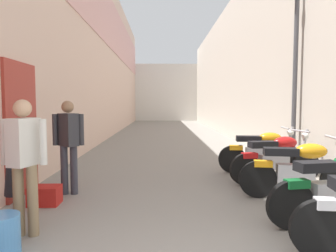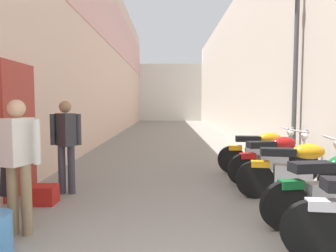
# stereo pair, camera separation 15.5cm
# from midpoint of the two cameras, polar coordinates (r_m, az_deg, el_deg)

# --- Properties ---
(ground_plane) EXTENTS (41.52, 41.52, 0.00)m
(ground_plane) POSITION_cam_midpoint_polar(r_m,az_deg,el_deg) (12.55, 1.36, -2.78)
(ground_plane) COLOR gray
(building_left) EXTENTS (0.45, 25.52, 7.20)m
(building_left) POSITION_cam_midpoint_polar(r_m,az_deg,el_deg) (14.80, -10.47, 12.34)
(building_left) COLOR beige
(building_left) RESTS_ON ground
(building_right) EXTENTS (0.45, 25.52, 6.21)m
(building_right) POSITION_cam_midpoint_polar(r_m,az_deg,el_deg) (14.89, 12.71, 10.19)
(building_right) COLOR beige
(building_right) RESTS_ON ground
(building_far_end) EXTENTS (8.46, 2.00, 5.01)m
(building_far_end) POSITION_cam_midpoint_polar(r_m,az_deg,el_deg) (28.23, 0.58, 6.19)
(building_far_end) COLOR silver
(building_far_end) RESTS_ON ground
(motorcycle_second) EXTENTS (1.84, 0.58, 1.04)m
(motorcycle_second) POSITION_cam_midpoint_polar(r_m,az_deg,el_deg) (4.37, 29.14, -9.89)
(motorcycle_second) COLOR black
(motorcycle_second) RESTS_ON ground
(motorcycle_third) EXTENTS (1.84, 0.58, 1.04)m
(motorcycle_third) POSITION_cam_midpoint_polar(r_m,az_deg,el_deg) (5.30, 23.50, -7.30)
(motorcycle_third) COLOR black
(motorcycle_third) RESTS_ON ground
(motorcycle_fourth) EXTENTS (1.83, 0.58, 1.04)m
(motorcycle_fourth) POSITION_cam_midpoint_polar(r_m,az_deg,el_deg) (6.18, 19.92, -5.60)
(motorcycle_fourth) COLOR black
(motorcycle_fourth) RESTS_ON ground
(motorcycle_fifth) EXTENTS (1.85, 0.58, 1.04)m
(motorcycle_fifth) POSITION_cam_midpoint_polar(r_m,az_deg,el_deg) (6.98, 17.51, -4.43)
(motorcycle_fifth) COLOR black
(motorcycle_fifth) RESTS_ON ground
(pedestrian_by_doorway) EXTENTS (0.52, 0.39, 1.57)m
(pedestrian_by_doorway) POSITION_cam_midpoint_polar(r_m,az_deg,el_deg) (3.90, -25.11, -5.17)
(pedestrian_by_doorway) COLOR #8C7251
(pedestrian_by_doorway) RESTS_ON ground
(pedestrian_mid_alley) EXTENTS (0.52, 0.38, 1.57)m
(pedestrian_mid_alley) POSITION_cam_midpoint_polar(r_m,az_deg,el_deg) (5.40, -17.70, -2.46)
(pedestrian_mid_alley) COLOR #383842
(pedestrian_mid_alley) RESTS_ON ground
(plastic_crate) EXTENTS (0.44, 0.32, 0.28)m
(plastic_crate) POSITION_cam_midpoint_polar(r_m,az_deg,el_deg) (5.12, -21.65, -11.78)
(plastic_crate) COLOR red
(plastic_crate) RESTS_ON ground
(umbrella_leaning) EXTENTS (0.20, 0.35, 0.97)m
(umbrella_leaning) POSITION_cam_midpoint_polar(r_m,az_deg,el_deg) (4.24, -27.13, -7.77)
(umbrella_leaning) COLOR #4C4C4C
(umbrella_leaning) RESTS_ON ground
(street_lamp) EXTENTS (0.79, 0.18, 4.82)m
(street_lamp) POSITION_cam_midpoint_polar(r_m,az_deg,el_deg) (7.49, 22.58, 13.75)
(street_lamp) COLOR #47474C
(street_lamp) RESTS_ON ground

